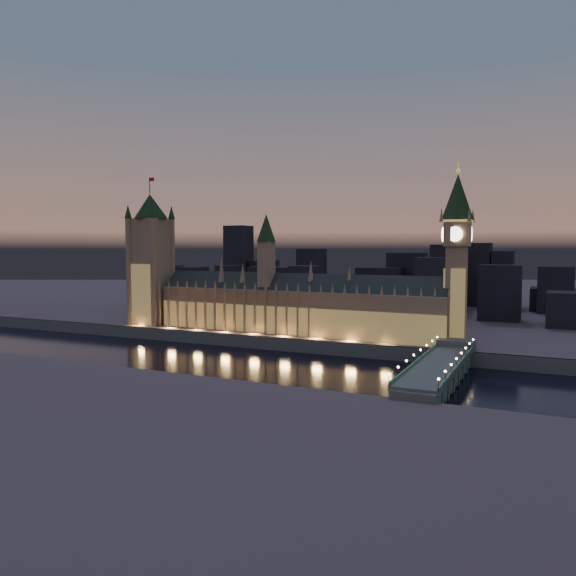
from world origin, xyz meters
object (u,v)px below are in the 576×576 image
at_px(elizabeth_tower, 457,244).
at_px(river_boat, 426,412).
at_px(victoria_tower, 151,252).
at_px(westminster_bridge, 440,371).
at_px(palace_of_westminster, 292,305).

bearing_deg(elizabeth_tower, river_boat, -86.27).
bearing_deg(victoria_tower, westminster_bridge, -16.45).
bearing_deg(river_boat, elizabeth_tower, 93.73).
height_order(victoria_tower, elizabeth_tower, victoria_tower).
relative_size(elizabeth_tower, river_boat, 2.39).
distance_m(victoria_tower, river_boat, 262.44).
height_order(palace_of_westminster, victoria_tower, victoria_tower).
bearing_deg(westminster_bridge, victoria_tower, 163.55).
distance_m(victoria_tower, westminster_bridge, 237.24).
xyz_separation_m(elizabeth_tower, river_boat, (7.81, -119.92, -64.21)).
bearing_deg(river_boat, westminster_bridge, 94.64).
relative_size(palace_of_westminster, river_boat, 4.65).
xyz_separation_m(victoria_tower, river_boat, (225.81, -119.91, -59.20)).
xyz_separation_m(palace_of_westminster, river_boat, (110.90, -119.74, -24.81)).
bearing_deg(elizabeth_tower, westminster_bridge, -87.04).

